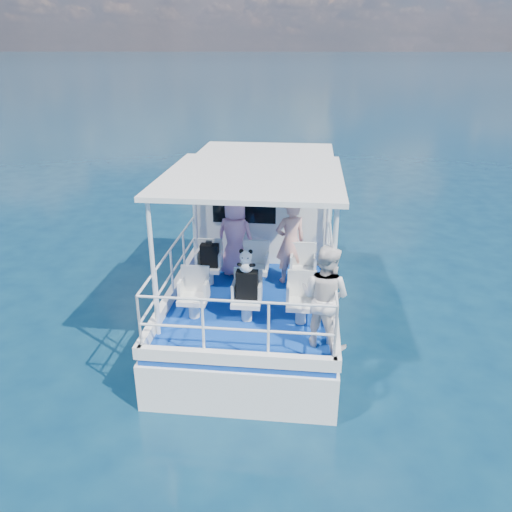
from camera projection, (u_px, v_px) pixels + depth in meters
The scene contains 20 objects.
ground at pixel (254, 332), 9.76m from camera, with size 2000.00×2000.00×0.00m, color #08263F.
hull at pixel (259, 307), 10.67m from camera, with size 3.00×7.00×1.60m, color white.
deck at pixel (260, 271), 10.35m from camera, with size 2.90×6.90×0.10m, color #0B379F.
cabin at pixel (266, 200), 11.10m from camera, with size 2.85×2.00×2.20m, color white.
canopy at pixel (253, 176), 8.37m from camera, with size 3.00×3.20×0.08m, color white.
canopy_posts at pixel (252, 241), 8.76m from camera, with size 2.77×2.97×2.20m.
railings at pixel (250, 279), 8.69m from camera, with size 2.84×3.59×1.00m, color white, non-canonical shape.
seat_port_fwd at pixel (209, 275), 9.61m from camera, with size 0.48×0.46×0.38m, color silver.
seat_center_fwd at pixel (255, 277), 9.52m from camera, with size 0.48×0.46×0.38m, color silver.
seat_stbd_fwd at pixel (303, 279), 9.43m from camera, with size 0.48×0.46×0.38m, color silver.
seat_port_aft at pixel (194, 307), 8.42m from camera, with size 0.48×0.46×0.38m, color silver.
seat_center_aft at pixel (247, 309), 8.33m from camera, with size 0.48×0.46×0.38m, color silver.
seat_stbd_aft at pixel (301, 312), 8.24m from camera, with size 0.48×0.46×0.38m, color silver.
passenger_port_fwd at pixel (235, 237), 9.79m from camera, with size 0.60×0.43×1.61m, color #EC99C1.
passenger_stbd_fwd at pixel (290, 242), 9.48m from camera, with size 0.60×0.39×1.64m, color #E39C92.
passenger_stbd_aft at pixel (325, 297), 7.40m from camera, with size 0.79×0.62×1.63m, color white.
backpack_port at pixel (210, 255), 9.43m from camera, with size 0.34×0.19×0.45m, color black.
backpack_center at pixel (247, 286), 8.12m from camera, with size 0.35×0.20×0.52m, color black.
compact_camera at pixel (209, 243), 9.33m from camera, with size 0.11×0.07×0.07m, color black.
panda at pixel (246, 261), 7.93m from camera, with size 0.25×0.21×0.38m, color white, non-canonical shape.
Camera 1 is at (0.95, -8.38, 5.12)m, focal length 35.00 mm.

